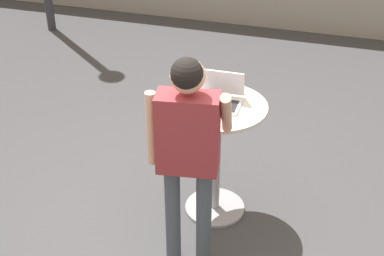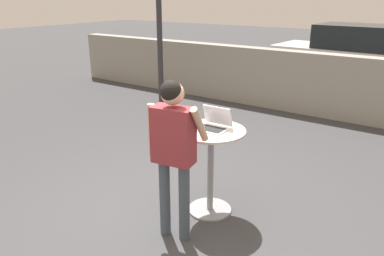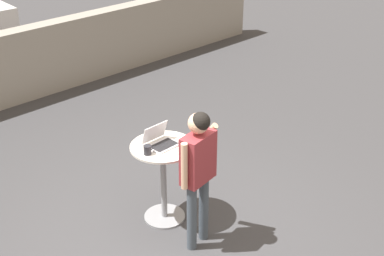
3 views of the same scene
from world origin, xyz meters
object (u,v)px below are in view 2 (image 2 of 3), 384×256
standing_person (173,142)px  parked_car_near_street (354,55)px  laptop (213,124)px  coffee_mug (191,121)px  cafe_table (211,159)px

standing_person → parked_car_near_street: size_ratio=0.40×
laptop → standing_person: 0.65m
coffee_mug → standing_person: (0.20, -0.59, -0.00)m
cafe_table → standing_person: 0.73m
laptop → coffee_mug: size_ratio=2.74×
cafe_table → standing_person: bearing=-93.8°
coffee_mug → parked_car_near_street: size_ratio=0.03×
cafe_table → laptop: (-0.00, 0.03, 0.40)m
standing_person → parked_car_near_street: standing_person is taller
parked_car_near_street → standing_person: bearing=-88.7°
cafe_table → standing_person: standing_person is taller
cafe_table → parked_car_near_street: size_ratio=0.24×
laptop → parked_car_near_street: parked_car_near_street is taller
coffee_mug → standing_person: bearing=-71.1°
laptop → standing_person: size_ratio=0.21×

